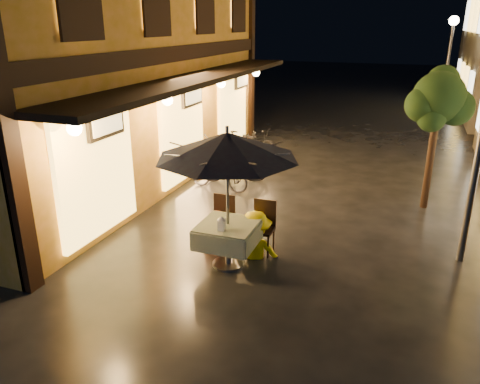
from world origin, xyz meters
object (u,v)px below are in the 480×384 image
at_px(patio_umbrella, 227,145).
at_px(cafe_table, 228,234).
at_px(person_yellow, 255,213).
at_px(person_orange, 217,212).
at_px(table_lantern, 222,223).
at_px(bicycle_0, 219,173).

bearing_deg(patio_umbrella, cafe_table, 180.00).
distance_m(cafe_table, person_yellow, 0.65).
xyz_separation_m(cafe_table, person_yellow, (0.32, 0.51, 0.24)).
xyz_separation_m(cafe_table, patio_umbrella, (0.00, 0.00, 1.56)).
bearing_deg(person_orange, person_yellow, -170.06).
height_order(cafe_table, table_lantern, table_lantern).
xyz_separation_m(table_lantern, person_orange, (-0.43, 0.82, -0.19)).
xyz_separation_m(person_orange, person_yellow, (0.76, -0.03, 0.09)).
height_order(patio_umbrella, person_yellow, patio_umbrella).
bearing_deg(person_yellow, cafe_table, 38.26).
xyz_separation_m(patio_umbrella, person_yellow, (0.32, 0.51, -1.32)).
xyz_separation_m(table_lantern, person_yellow, (0.32, 0.78, -0.09)).
distance_m(person_orange, bicycle_0, 3.29).
bearing_deg(person_orange, table_lantern, 130.45).
bearing_deg(person_yellow, patio_umbrella, 38.26).
bearing_deg(patio_umbrella, bicycle_0, 114.90).
distance_m(table_lantern, bicycle_0, 4.23).
height_order(cafe_table, person_yellow, person_yellow).
bearing_deg(person_orange, cafe_table, 141.21).
distance_m(patio_umbrella, person_yellow, 1.45).
height_order(person_orange, person_yellow, person_yellow).
distance_m(table_lantern, person_yellow, 0.85).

